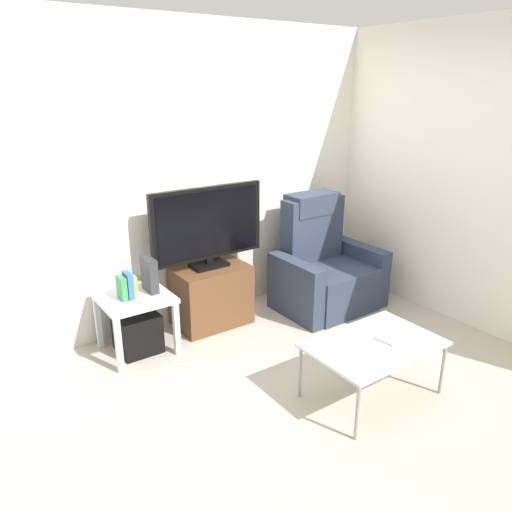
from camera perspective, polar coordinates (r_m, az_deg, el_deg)
ground_plane at (r=3.97m, az=1.65°, el=-12.17°), size 6.40×6.40×0.00m
wall_back at (r=4.41m, az=-7.04°, el=9.11°), size 6.40×0.06×2.60m
wall_side at (r=4.81m, az=20.37°, el=8.92°), size 0.06×4.48×2.60m
tv_stand at (r=4.45m, az=-5.21°, el=-4.55°), size 0.65×0.44×0.55m
television at (r=4.25m, az=-5.61°, el=3.55°), size 1.06×0.20×0.71m
recliner_armchair at (r=4.82m, az=7.94°, el=-1.48°), size 0.98×0.78×1.08m
side_table at (r=4.05m, az=-13.87°, el=-5.49°), size 0.54×0.54×0.49m
subwoofer_box at (r=4.16m, az=-13.60°, el=-8.58°), size 0.33×0.33×0.33m
book_leftmost at (r=3.94m, az=-15.32°, el=-3.62°), size 0.04×0.13×0.19m
book_middle at (r=3.95m, az=-14.59°, el=-3.30°), size 0.05×0.13×0.21m
book_rightmost at (r=3.97m, az=-14.08°, el=-3.43°), size 0.04×0.10×0.18m
game_console at (r=4.03m, az=-12.26°, el=-2.14°), size 0.07×0.20×0.28m
coffee_table at (r=3.49m, az=13.53°, el=-10.15°), size 0.90×0.60×0.41m
cell_phone at (r=3.52m, az=14.86°, el=-9.43°), size 0.08×0.16×0.01m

